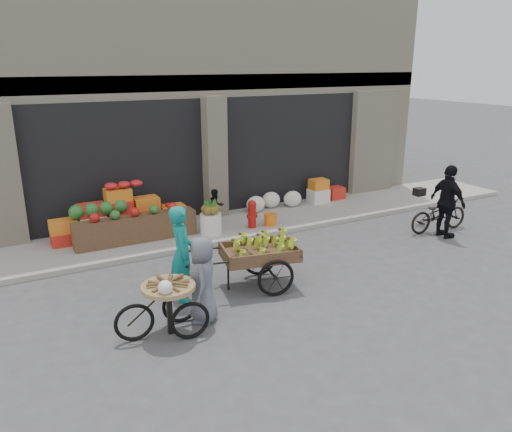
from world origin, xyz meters
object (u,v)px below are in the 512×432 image
tricycle_cart (168,301)px  bicycle (439,214)px  orange_bucket (270,219)px  seated_person (216,207)px  banana_cart (257,251)px  cyclist (448,202)px  pineapple_bin (211,224)px  vendor_grey (203,279)px  vendor_woman (182,253)px  fire_hydrant (252,213)px

tricycle_cart → bicycle: tricycle_cart is taller
orange_bucket → seated_person: size_ratio=0.34×
banana_cart → cyclist: (5.38, 0.30, 0.17)m
pineapple_bin → bicycle: bearing=-22.7°
bicycle → cyclist: cyclist is taller
seated_person → vendor_grey: size_ratio=0.64×
pineapple_bin → banana_cart: 2.94m
bicycle → banana_cart: bearing=101.1°
pineapple_bin → cyclist: 5.73m
seated_person → vendor_grey: bearing=-126.4°
tricycle_cart → vendor_woman: bearing=64.2°
bicycle → seated_person: bearing=64.0°
fire_hydrant → cyclist: bearing=-32.8°
vendor_woman → cyclist: cyclist is taller
orange_bucket → seated_person: 1.42m
pineapple_bin → tricycle_cart: (-2.34, -3.78, 0.20)m
banana_cart → bicycle: bearing=18.5°
banana_cart → vendor_woman: bearing=-175.8°
orange_bucket → tricycle_cart: tricycle_cart is taller
banana_cart → vendor_woman: vendor_woman is taller
seated_person → tricycle_cart: 5.17m
pineapple_bin → tricycle_cart: size_ratio=0.36×
fire_hydrant → vendor_grey: size_ratio=0.49×
pineapple_bin → bicycle: (5.27, -2.21, 0.08)m
fire_hydrant → vendor_grey: (-2.80, -3.58, 0.23)m
banana_cart → tricycle_cart: size_ratio=1.73×
bicycle → vendor_woman: bearing=98.2°
fire_hydrant → tricycle_cart: (-3.44, -3.73, 0.06)m
vendor_woman → pineapple_bin: bearing=-14.1°
seated_person → tricycle_cart: size_ratio=0.64×
pineapple_bin → bicycle: 5.72m
orange_bucket → cyclist: size_ratio=0.18×
orange_bucket → banana_cart: 3.42m
vendor_woman → tricycle_cart: 1.26m
bicycle → vendor_grey: bearing=105.4°
pineapple_bin → vendor_woman: (-1.72, -2.73, 0.50)m
fire_hydrant → bicycle: 4.70m
seated_person → vendor_grey: (-2.10, -4.23, 0.15)m
orange_bucket → pineapple_bin: bearing=176.4°
orange_bucket → tricycle_cart: size_ratio=0.22×
banana_cart → cyclist: cyclist is taller
tricycle_cart → cyclist: 7.51m
vendor_woman → vendor_grey: bearing=-160.9°
fire_hydrant → vendor_grey: bearing=-128.1°
fire_hydrant → banana_cart: banana_cart is taller
pineapple_bin → cyclist: (5.07, -2.61, 0.52)m
banana_cart → bicycle: (5.58, 0.70, -0.27)m
pineapple_bin → vendor_grey: size_ratio=0.36×
orange_bucket → tricycle_cart: bearing=-137.0°
seated_person → bicycle: bearing=-39.9°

